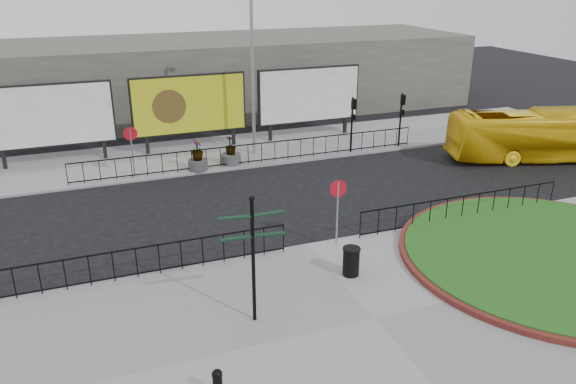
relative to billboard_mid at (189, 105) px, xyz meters
name	(u,v)px	position (x,y,z in m)	size (l,w,h in m)	color
ground	(306,247)	(1.50, -12.97, -2.60)	(90.00, 90.00, 0.00)	black
pavement_near	(373,320)	(1.50, -17.97, -2.54)	(30.00, 10.00, 0.12)	gray
pavement_far	(223,152)	(1.50, -0.97, -2.54)	(44.00, 6.00, 0.12)	gray
brick_edge	(552,256)	(9.00, -16.97, -2.39)	(10.40, 10.40, 0.18)	maroon
grass_lawn	(553,255)	(9.00, -16.97, -2.37)	(10.00, 10.00, 0.22)	#185316
railing_near_left	(137,262)	(-4.50, -13.27, -1.93)	(10.00, 0.10, 1.10)	black
railing_near_right	(463,208)	(8.00, -13.27, -1.93)	(9.00, 0.10, 1.10)	black
railing_far	(255,153)	(2.50, -3.67, -1.93)	(18.00, 0.10, 1.10)	black
speed_sign_far	(131,141)	(-3.50, -3.57, -0.68)	(0.64, 0.07, 2.47)	gray
speed_sign_near	(338,198)	(2.50, -13.37, -0.68)	(0.64, 0.07, 2.47)	gray
billboard_left	(50,116)	(-7.00, 0.00, 0.00)	(6.20, 0.31, 4.10)	black
billboard_mid	(189,105)	(0.00, 0.00, 0.00)	(6.20, 0.31, 4.10)	black
billboard_right	(309,95)	(7.00, 0.00, 0.00)	(6.20, 0.31, 4.10)	black
lamp_post	(253,65)	(3.01, -1.97, 2.23)	(0.74, 0.18, 9.23)	gray
signal_pole_a	(353,116)	(8.00, -3.63, -0.50)	(0.22, 0.26, 3.00)	black
signal_pole_b	(402,112)	(11.00, -3.63, -0.50)	(0.22, 0.26, 3.00)	black
building_backdrop	(185,77)	(1.50, 9.03, -0.10)	(40.00, 10.00, 5.00)	#656258
fingerpost_sign	(253,247)	(-1.68, -16.82, -0.19)	(1.78, 0.41, 3.79)	black
bollard	(218,382)	(-3.42, -19.50, -2.06)	(0.25, 0.25, 0.77)	black
litter_bin	(351,261)	(2.00, -15.52, -1.99)	(0.58, 0.58, 0.96)	black
bus	(541,135)	(16.81, -7.99, -1.27)	(2.23, 9.54, 2.66)	yellow
planter_a	(198,158)	(-0.43, -3.57, -1.89)	(0.97, 0.97, 1.55)	#4C4C4F
planter_b	(231,154)	(1.33, -3.29, -1.95)	(1.01, 1.01, 1.51)	#4C4C4F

